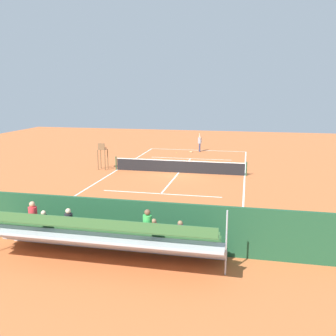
# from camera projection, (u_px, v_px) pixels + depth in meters

# --- Properties ---
(ground_plane) EXTENTS (60.00, 60.00, 0.00)m
(ground_plane) POSITION_uv_depth(u_px,v_px,m) (179.00, 173.00, 28.66)
(ground_plane) COLOR #BC6033
(court_line_markings) EXTENTS (10.10, 22.20, 0.01)m
(court_line_markings) POSITION_uv_depth(u_px,v_px,m) (179.00, 172.00, 28.69)
(court_line_markings) COLOR white
(court_line_markings) RESTS_ON ground
(tennis_net) EXTENTS (10.30, 0.10, 1.07)m
(tennis_net) POSITION_uv_depth(u_px,v_px,m) (179.00, 166.00, 28.55)
(tennis_net) COLOR black
(tennis_net) RESTS_ON ground
(backdrop_wall) EXTENTS (18.00, 0.16, 2.00)m
(backdrop_wall) POSITION_uv_depth(u_px,v_px,m) (117.00, 223.00, 15.06)
(backdrop_wall) COLOR #1E4C2D
(backdrop_wall) RESTS_ON ground
(bleacher_stand) EXTENTS (9.06, 2.40, 2.48)m
(bleacher_stand) POSITION_uv_depth(u_px,v_px,m) (104.00, 237.00, 13.79)
(bleacher_stand) COLOR #B2B2B7
(bleacher_stand) RESTS_ON ground
(umpire_chair) EXTENTS (0.67, 0.67, 2.14)m
(umpire_chair) POSITION_uv_depth(u_px,v_px,m) (102.00, 153.00, 29.56)
(umpire_chair) COLOR brown
(umpire_chair) RESTS_ON ground
(courtside_bench) EXTENTS (1.80, 0.40, 0.93)m
(courtside_bench) POSITION_uv_depth(u_px,v_px,m) (174.00, 231.00, 15.39)
(courtside_bench) COLOR #234C2D
(courtside_bench) RESTS_ON ground
(equipment_bag) EXTENTS (0.90, 0.36, 0.36)m
(equipment_bag) POSITION_uv_depth(u_px,v_px,m) (140.00, 238.00, 15.64)
(equipment_bag) COLOR #B22D2D
(equipment_bag) RESTS_ON ground
(tennis_player) EXTENTS (0.42, 0.55, 1.93)m
(tennis_player) POSITION_uv_depth(u_px,v_px,m) (200.00, 142.00, 38.15)
(tennis_player) COLOR navy
(tennis_player) RESTS_ON ground
(tennis_racket) EXTENTS (0.54, 0.49, 0.03)m
(tennis_racket) POSITION_uv_depth(u_px,v_px,m) (191.00, 152.00, 38.13)
(tennis_racket) COLOR black
(tennis_racket) RESTS_ON ground
(tennis_ball_near) EXTENTS (0.07, 0.07, 0.07)m
(tennis_ball_near) POSITION_uv_depth(u_px,v_px,m) (176.00, 152.00, 37.66)
(tennis_ball_near) COLOR #CCDB33
(tennis_ball_near) RESTS_ON ground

